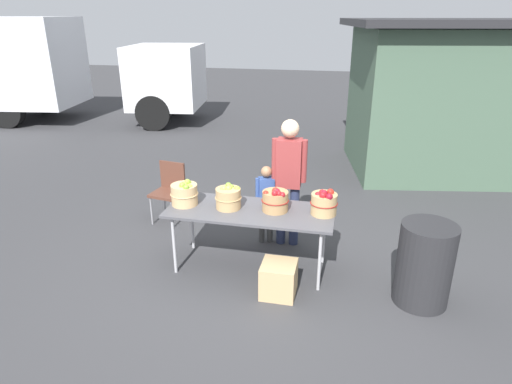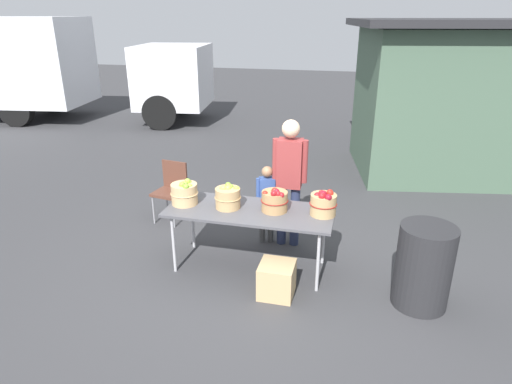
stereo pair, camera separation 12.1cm
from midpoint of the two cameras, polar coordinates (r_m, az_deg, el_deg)
The scene contains 13 objects.
ground_plane at distance 5.39m, azimuth -1.35°, elevation -9.60°, with size 40.00×40.00×0.00m, color #38383A.
market_table at distance 5.05m, azimuth -1.42°, elevation -2.77°, with size 1.90×0.76×0.75m.
apple_basket_green_0 at distance 5.20m, azimuth -9.84°, elevation -0.21°, with size 0.32×0.32×0.30m.
apple_basket_green_1 at distance 5.05m, azimuth -4.27°, elevation -0.69°, with size 0.30×0.30×0.28m.
apple_basket_red_0 at distance 4.96m, azimuth 1.80°, elevation -1.06°, with size 0.31×0.31×0.28m.
apple_basket_red_1 at distance 4.92m, azimuth 8.07°, elevation -1.38°, with size 0.31×0.31×0.29m.
vendor_adult at distance 5.52m, azimuth 3.63°, elevation 2.39°, with size 0.44×0.23×1.66m.
child_customer at distance 5.67m, azimuth 0.72°, elevation -0.84°, with size 0.27×0.20×1.06m.
box_truck at distance 13.98m, azimuth -26.64°, elevation 14.29°, with size 7.93×3.26×2.75m.
food_kiosk at distance 8.99m, azimuth 22.30°, elevation 11.19°, with size 3.95×3.46×2.74m.
folding_chair at distance 6.47m, azimuth -11.63°, elevation 0.59°, with size 0.46×0.46×0.86m.
trash_barrel at distance 4.87m, azimuth 20.21°, elevation -8.73°, with size 0.56×0.56×0.89m, color #262628.
produce_crate at distance 4.82m, azimuth 2.21°, elevation -11.15°, with size 0.37×0.37×0.37m, color tan.
Camera 1 is at (1.05, -4.47, 2.82)m, focal length 31.07 mm.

